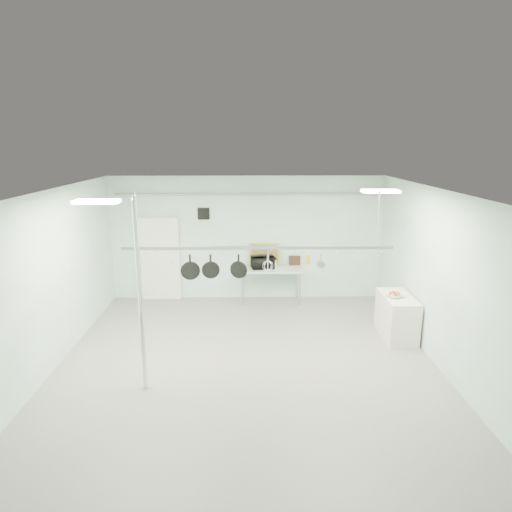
{
  "coord_description": "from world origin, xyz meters",
  "views": [
    {
      "loc": [
        0.03,
        -7.54,
        4.0
      ],
      "look_at": [
        0.18,
        1.0,
        1.88
      ],
      "focal_mm": 32.0,
      "sensor_mm": 36.0,
      "label": 1
    }
  ],
  "objects_px": {
    "side_cabinet": "(397,317)",
    "microwave": "(263,262)",
    "coffee_canister": "(273,264)",
    "pot_rack": "(258,246)",
    "chrome_pole": "(140,297)",
    "skillet_mid": "(211,266)",
    "skillet_right": "(239,266)",
    "skillet_left": "(190,267)",
    "fruit_bowl": "(394,295)",
    "prep_table": "(271,271)"
  },
  "relations": [
    {
      "from": "skillet_right",
      "to": "chrome_pole",
      "type": "bearing_deg",
      "value": -133.68
    },
    {
      "from": "chrome_pole",
      "to": "fruit_bowl",
      "type": "bearing_deg",
      "value": 22.31
    },
    {
      "from": "side_cabinet",
      "to": "skillet_left",
      "type": "xyz_separation_m",
      "value": [
        -4.15,
        -1.1,
        1.4
      ]
    },
    {
      "from": "pot_rack",
      "to": "fruit_bowl",
      "type": "bearing_deg",
      "value": 20.2
    },
    {
      "from": "microwave",
      "to": "fruit_bowl",
      "type": "height_order",
      "value": "microwave"
    },
    {
      "from": "side_cabinet",
      "to": "skillet_left",
      "type": "bearing_deg",
      "value": -165.16
    },
    {
      "from": "prep_table",
      "to": "skillet_right",
      "type": "xyz_separation_m",
      "value": [
        -0.74,
        -3.3,
        1.03
      ]
    },
    {
      "from": "coffee_canister",
      "to": "skillet_right",
      "type": "distance_m",
      "value": 3.53
    },
    {
      "from": "microwave",
      "to": "skillet_mid",
      "type": "height_order",
      "value": "skillet_mid"
    },
    {
      "from": "microwave",
      "to": "skillet_right",
      "type": "xyz_separation_m",
      "value": [
        -0.54,
        -3.31,
        0.8
      ]
    },
    {
      "from": "microwave",
      "to": "skillet_right",
      "type": "distance_m",
      "value": 3.45
    },
    {
      "from": "fruit_bowl",
      "to": "microwave",
      "type": "bearing_deg",
      "value": 139.5
    },
    {
      "from": "prep_table",
      "to": "skillet_mid",
      "type": "height_order",
      "value": "skillet_mid"
    },
    {
      "from": "pot_rack",
      "to": "chrome_pole",
      "type": "bearing_deg",
      "value": -154.65
    },
    {
      "from": "coffee_canister",
      "to": "skillet_mid",
      "type": "height_order",
      "value": "skillet_mid"
    },
    {
      "from": "side_cabinet",
      "to": "microwave",
      "type": "relative_size",
      "value": 2.13
    },
    {
      "from": "coffee_canister",
      "to": "fruit_bowl",
      "type": "height_order",
      "value": "coffee_canister"
    },
    {
      "from": "side_cabinet",
      "to": "skillet_right",
      "type": "xyz_separation_m",
      "value": [
        -3.29,
        -1.1,
        1.41
      ]
    },
    {
      "from": "pot_rack",
      "to": "skillet_left",
      "type": "distance_m",
      "value": 1.26
    },
    {
      "from": "microwave",
      "to": "skillet_mid",
      "type": "xyz_separation_m",
      "value": [
        -1.03,
        -3.31,
        0.8
      ]
    },
    {
      "from": "prep_table",
      "to": "pot_rack",
      "type": "distance_m",
      "value": 3.61
    },
    {
      "from": "chrome_pole",
      "to": "coffee_canister",
      "type": "bearing_deg",
      "value": 60.97
    },
    {
      "from": "chrome_pole",
      "to": "skillet_right",
      "type": "height_order",
      "value": "chrome_pole"
    },
    {
      "from": "skillet_mid",
      "to": "chrome_pole",
      "type": "bearing_deg",
      "value": -142.37
    },
    {
      "from": "skillet_left",
      "to": "skillet_mid",
      "type": "bearing_deg",
      "value": -7.92
    },
    {
      "from": "side_cabinet",
      "to": "prep_table",
      "type": "bearing_deg",
      "value": 139.21
    },
    {
      "from": "prep_table",
      "to": "pot_rack",
      "type": "height_order",
      "value": "pot_rack"
    },
    {
      "from": "skillet_left",
      "to": "skillet_mid",
      "type": "relative_size",
      "value": 1.06
    },
    {
      "from": "pot_rack",
      "to": "skillet_mid",
      "type": "xyz_separation_m",
      "value": [
        -0.84,
        0.0,
        -0.36
      ]
    },
    {
      "from": "side_cabinet",
      "to": "coffee_canister",
      "type": "height_order",
      "value": "coffee_canister"
    },
    {
      "from": "skillet_mid",
      "to": "side_cabinet",
      "type": "bearing_deg",
      "value": 13.5
    },
    {
      "from": "coffee_canister",
      "to": "fruit_bowl",
      "type": "relative_size",
      "value": 0.62
    },
    {
      "from": "chrome_pole",
      "to": "fruit_bowl",
      "type": "height_order",
      "value": "chrome_pole"
    },
    {
      "from": "coffee_canister",
      "to": "pot_rack",
      "type": "bearing_deg",
      "value": -97.69
    },
    {
      "from": "fruit_bowl",
      "to": "skillet_left",
      "type": "distance_m",
      "value": 4.28
    },
    {
      "from": "prep_table",
      "to": "side_cabinet",
      "type": "distance_m",
      "value": 3.39
    },
    {
      "from": "microwave",
      "to": "coffee_canister",
      "type": "bearing_deg",
      "value": 175.54
    },
    {
      "from": "side_cabinet",
      "to": "skillet_mid",
      "type": "distance_m",
      "value": 4.19
    },
    {
      "from": "pot_rack",
      "to": "skillet_mid",
      "type": "bearing_deg",
      "value": 180.0
    },
    {
      "from": "chrome_pole",
      "to": "fruit_bowl",
      "type": "xyz_separation_m",
      "value": [
        4.75,
        1.95,
        -0.66
      ]
    },
    {
      "from": "side_cabinet",
      "to": "chrome_pole",
      "type": "bearing_deg",
      "value": -157.59
    },
    {
      "from": "prep_table",
      "to": "microwave",
      "type": "distance_m",
      "value": 0.31
    },
    {
      "from": "chrome_pole",
      "to": "skillet_right",
      "type": "relative_size",
      "value": 7.23
    },
    {
      "from": "pot_rack",
      "to": "skillet_left",
      "type": "xyz_separation_m",
      "value": [
        -1.2,
        0.0,
        -0.38
      ]
    },
    {
      "from": "prep_table",
      "to": "coffee_canister",
      "type": "relative_size",
      "value": 7.46
    },
    {
      "from": "chrome_pole",
      "to": "skillet_left",
      "type": "bearing_deg",
      "value": 52.24
    },
    {
      "from": "chrome_pole",
      "to": "skillet_left",
      "type": "distance_m",
      "value": 1.17
    },
    {
      "from": "side_cabinet",
      "to": "coffee_canister",
      "type": "relative_size",
      "value": 5.59
    },
    {
      "from": "chrome_pole",
      "to": "side_cabinet",
      "type": "distance_m",
      "value": 5.37
    },
    {
      "from": "chrome_pole",
      "to": "coffee_canister",
      "type": "relative_size",
      "value": 14.91
    }
  ]
}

